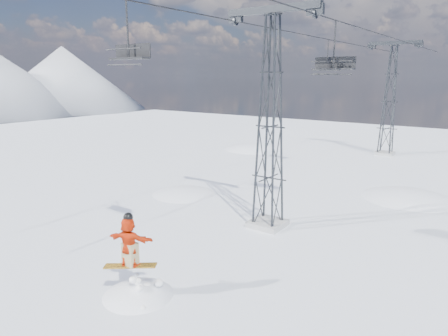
{
  "coord_description": "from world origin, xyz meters",
  "views": [
    {
      "loc": [
        10.81,
        -10.27,
        8.08
      ],
      "look_at": [
        0.61,
        4.12,
        3.99
      ],
      "focal_mm": 32.0,
      "sensor_mm": 36.0,
      "label": 1
    }
  ],
  "objects_px": {
    "lift_tower_far": "(389,102)",
    "snowboarder_jump": "(140,333)",
    "lift_tower_near": "(270,127)",
    "lift_chair_near": "(130,53)"
  },
  "relations": [
    {
      "from": "lift_tower_near",
      "to": "snowboarder_jump",
      "type": "xyz_separation_m",
      "value": [
        -0.49,
        -9.07,
        -7.07
      ]
    },
    {
      "from": "lift_tower_near",
      "to": "lift_chair_near",
      "type": "distance_m",
      "value": 8.4
    },
    {
      "from": "lift_tower_near",
      "to": "lift_tower_far",
      "type": "relative_size",
      "value": 1.0
    },
    {
      "from": "lift_tower_near",
      "to": "snowboarder_jump",
      "type": "distance_m",
      "value": 11.51
    },
    {
      "from": "lift_tower_far",
      "to": "snowboarder_jump",
      "type": "bearing_deg",
      "value": -90.82
    },
    {
      "from": "lift_tower_near",
      "to": "snowboarder_jump",
      "type": "relative_size",
      "value": 1.56
    },
    {
      "from": "lift_tower_near",
      "to": "lift_chair_near",
      "type": "relative_size",
      "value": 4.79
    },
    {
      "from": "snowboarder_jump",
      "to": "lift_chair_near",
      "type": "relative_size",
      "value": 3.06
    },
    {
      "from": "lift_tower_far",
      "to": "lift_chair_near",
      "type": "distance_m",
      "value": 32.58
    },
    {
      "from": "lift_tower_far",
      "to": "lift_chair_near",
      "type": "xyz_separation_m",
      "value": [
        -2.2,
        -32.32,
        3.47
      ]
    }
  ]
}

